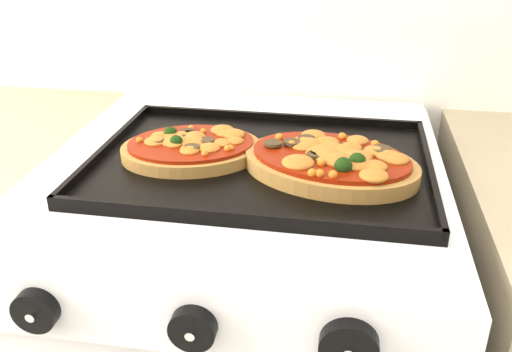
# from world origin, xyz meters

# --- Properties ---
(control_panel) EXTENTS (0.60, 0.02, 0.09)m
(control_panel) POSITION_xyz_m (-0.03, 1.39, 0.85)
(control_panel) COLOR white
(control_panel) RESTS_ON stove
(knob_left) EXTENTS (0.05, 0.02, 0.05)m
(knob_left) POSITION_xyz_m (-0.21, 1.37, 0.85)
(knob_left) COLOR black
(knob_left) RESTS_ON control_panel
(knob_center) EXTENTS (0.05, 0.02, 0.05)m
(knob_center) POSITION_xyz_m (-0.03, 1.37, 0.85)
(knob_center) COLOR black
(knob_center) RESTS_ON control_panel
(knob_right) EXTENTS (0.06, 0.02, 0.06)m
(knob_right) POSITION_xyz_m (0.14, 1.37, 0.85)
(knob_right) COLOR black
(knob_right) RESTS_ON control_panel
(baking_tray) EXTENTS (0.48, 0.36, 0.02)m
(baking_tray) POSITION_xyz_m (0.00, 1.66, 0.92)
(baking_tray) COLOR black
(baking_tray) RESTS_ON stove
(pizza_left) EXTENTS (0.24, 0.21, 0.03)m
(pizza_left) POSITION_xyz_m (-0.10, 1.66, 0.94)
(pizza_left) COLOR #A97A3A
(pizza_left) RESTS_ON baking_tray
(pizza_right) EXTENTS (0.29, 0.24, 0.04)m
(pizza_right) POSITION_xyz_m (0.10, 1.64, 0.94)
(pizza_right) COLOR #A97A3A
(pizza_right) RESTS_ON baking_tray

